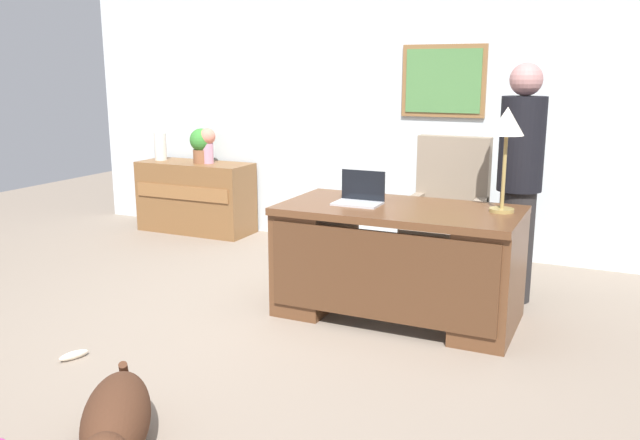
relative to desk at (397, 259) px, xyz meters
name	(u,v)px	position (x,y,z in m)	size (l,w,h in m)	color
ground_plane	(262,339)	(-0.65, -0.74, -0.42)	(12.00, 12.00, 0.00)	gray
back_wall	(396,107)	(-0.65, 1.86, 0.93)	(7.00, 0.16, 2.70)	silver
desk	(397,259)	(0.00, 0.00, 0.00)	(1.62, 0.84, 0.78)	brown
credenza	(196,197)	(-2.75, 1.51, -0.05)	(1.23, 0.50, 0.74)	brown
armchair	(447,218)	(0.08, 1.05, 0.09)	(0.60, 0.59, 1.16)	gray
person_standing	(519,181)	(0.68, 0.71, 0.48)	(0.32, 0.32, 1.74)	#262323
dog_lying	(116,422)	(-0.60, -2.14, -0.27)	(0.68, 0.80, 0.30)	#472819
laptop	(360,196)	(-0.29, 0.02, 0.42)	(0.32, 0.22, 0.23)	#B2B5BA
desk_lamp	(507,128)	(0.66, 0.15, 0.91)	(0.22, 0.22, 0.68)	#9E8447
vase_with_flowers	(207,143)	(-2.58, 1.51, 0.54)	(0.17, 0.17, 0.36)	#C58BA5
vase_empty	(160,146)	(-3.19, 1.51, 0.47)	(0.13, 0.13, 0.29)	silver
potted_plant	(201,144)	(-2.65, 1.51, 0.52)	(0.24, 0.24, 0.36)	brown
dog_toy_bone	(74,355)	(-1.52, -1.48, -0.40)	(0.18, 0.05, 0.05)	beige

